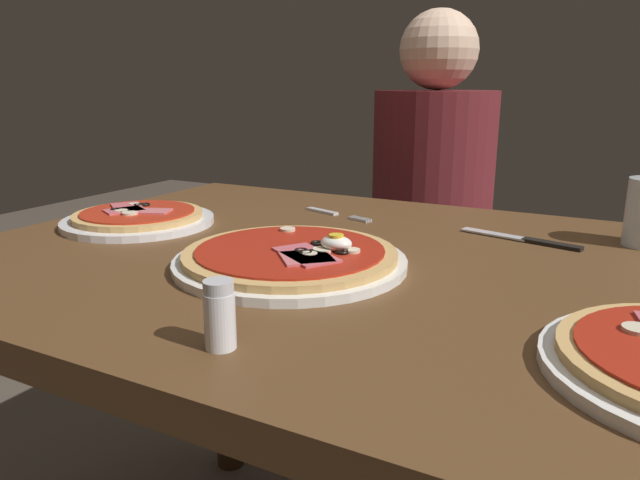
# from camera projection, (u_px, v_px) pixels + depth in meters

# --- Properties ---
(dining_table) EXTENTS (1.17, 0.85, 0.76)m
(dining_table) POSITION_uv_depth(u_px,v_px,m) (354.00, 332.00, 0.88)
(dining_table) COLOR brown
(dining_table) RESTS_ON ground
(pizza_foreground) EXTENTS (0.32, 0.32, 0.05)m
(pizza_foreground) POSITION_uv_depth(u_px,v_px,m) (291.00, 258.00, 0.80)
(pizza_foreground) COLOR white
(pizza_foreground) RESTS_ON dining_table
(pizza_across_right) EXTENTS (0.26, 0.26, 0.03)m
(pizza_across_right) POSITION_uv_depth(u_px,v_px,m) (139.00, 218.00, 1.04)
(pizza_across_right) COLOR white
(pizza_across_right) RESTS_ON dining_table
(fork) EXTENTS (0.15, 0.06, 0.00)m
(fork) POSITION_uv_depth(u_px,v_px,m) (333.00, 213.00, 1.12)
(fork) COLOR silver
(fork) RESTS_ON dining_table
(knife) EXTENTS (0.19, 0.06, 0.01)m
(knife) POSITION_uv_depth(u_px,v_px,m) (528.00, 240.00, 0.92)
(knife) COLOR silver
(knife) RESTS_ON dining_table
(salt_shaker) EXTENTS (0.03, 0.03, 0.07)m
(salt_shaker) POSITION_uv_depth(u_px,v_px,m) (220.00, 315.00, 0.55)
(salt_shaker) COLOR white
(salt_shaker) RESTS_ON dining_table
(diner_person) EXTENTS (0.32, 0.32, 1.18)m
(diner_person) POSITION_uv_depth(u_px,v_px,m) (429.00, 247.00, 1.62)
(diner_person) COLOR black
(diner_person) RESTS_ON ground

